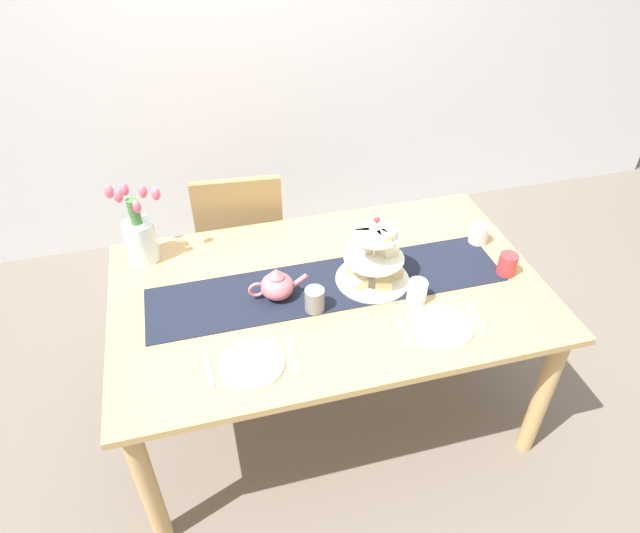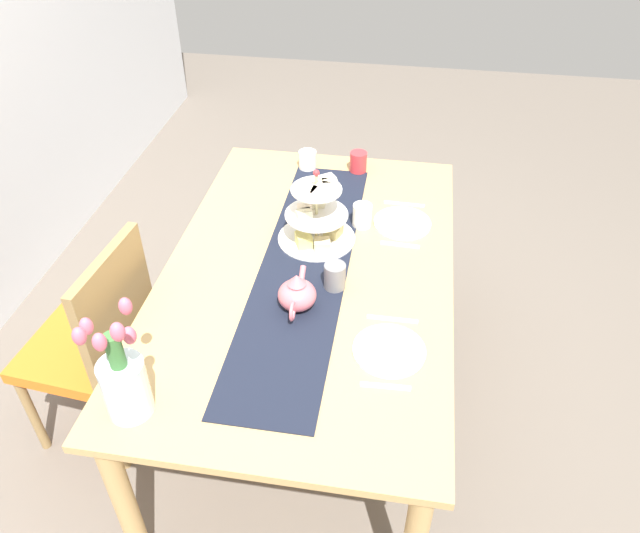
% 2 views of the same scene
% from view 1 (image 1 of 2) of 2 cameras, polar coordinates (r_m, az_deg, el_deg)
% --- Properties ---
extents(ground_plane, '(8.00, 8.00, 0.00)m').
position_cam_1_polar(ground_plane, '(2.78, 0.77, -13.61)').
color(ground_plane, '#6B6056').
extents(room_wall_rear, '(6.00, 0.08, 2.60)m').
position_cam_1_polar(room_wall_rear, '(3.42, -6.94, 23.08)').
color(room_wall_rear, silver).
rests_on(room_wall_rear, ground_plane).
extents(dining_table, '(1.72, 1.05, 0.73)m').
position_cam_1_polar(dining_table, '(2.31, 0.91, -3.84)').
color(dining_table, tan).
rests_on(dining_table, ground_plane).
extents(chair_left, '(0.46, 0.46, 0.91)m').
position_cam_1_polar(chair_left, '(2.94, -8.04, 2.90)').
color(chair_left, olive).
rests_on(chair_left, ground_plane).
extents(table_runner, '(1.44, 0.32, 0.00)m').
position_cam_1_polar(table_runner, '(2.26, 0.82, -1.88)').
color(table_runner, black).
rests_on(table_runner, dining_table).
extents(tiered_cake_stand, '(0.30, 0.30, 0.30)m').
position_cam_1_polar(tiered_cake_stand, '(2.23, 5.45, 0.52)').
color(tiered_cake_stand, beige).
rests_on(tiered_cake_stand, table_runner).
extents(teapot, '(0.24, 0.13, 0.14)m').
position_cam_1_polar(teapot, '(2.18, -4.41, -1.91)').
color(teapot, '#D66B75').
rests_on(teapot, table_runner).
extents(tulip_vase, '(0.20, 0.19, 0.41)m').
position_cam_1_polar(tulip_vase, '(2.44, -17.83, 3.13)').
color(tulip_vase, silver).
rests_on(tulip_vase, dining_table).
extents(cream_jug, '(0.08, 0.08, 0.08)m').
position_cam_1_polar(cream_jug, '(2.57, 15.81, 3.17)').
color(cream_jug, white).
rests_on(cream_jug, dining_table).
extents(dinner_plate_left, '(0.23, 0.23, 0.01)m').
position_cam_1_polar(dinner_plate_left, '(1.97, -6.94, -9.75)').
color(dinner_plate_left, white).
rests_on(dinner_plate_left, dining_table).
extents(fork_left, '(0.02, 0.15, 0.01)m').
position_cam_1_polar(fork_left, '(1.97, -11.16, -10.49)').
color(fork_left, silver).
rests_on(fork_left, dining_table).
extents(knife_left, '(0.02, 0.17, 0.01)m').
position_cam_1_polar(knife_left, '(1.99, -2.77, -9.05)').
color(knife_left, silver).
rests_on(knife_left, dining_table).
extents(dinner_plate_right, '(0.23, 0.23, 0.01)m').
position_cam_1_polar(dinner_plate_right, '(2.13, 12.23, -5.96)').
color(dinner_plate_right, white).
rests_on(dinner_plate_right, dining_table).
extents(fork_right, '(0.02, 0.15, 0.01)m').
position_cam_1_polar(fork_right, '(2.08, 8.59, -6.78)').
color(fork_right, silver).
rests_on(fork_right, dining_table).
extents(knife_right, '(0.02, 0.17, 0.01)m').
position_cam_1_polar(knife_right, '(2.19, 15.66, -5.22)').
color(knife_right, silver).
rests_on(knife_right, dining_table).
extents(mug_grey, '(0.08, 0.08, 0.09)m').
position_cam_1_polar(mug_grey, '(2.12, -0.55, -3.38)').
color(mug_grey, slate).
rests_on(mug_grey, table_runner).
extents(mug_white_text, '(0.08, 0.08, 0.09)m').
position_cam_1_polar(mug_white_text, '(2.19, 9.84, -2.54)').
color(mug_white_text, white).
rests_on(mug_white_text, dining_table).
extents(mug_orange, '(0.08, 0.08, 0.09)m').
position_cam_1_polar(mug_orange, '(2.42, 18.50, 0.21)').
color(mug_orange, red).
rests_on(mug_orange, dining_table).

